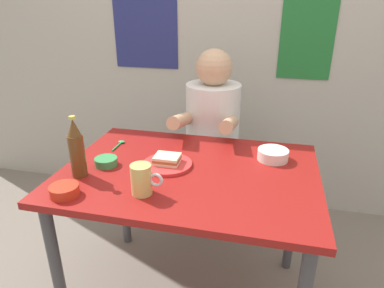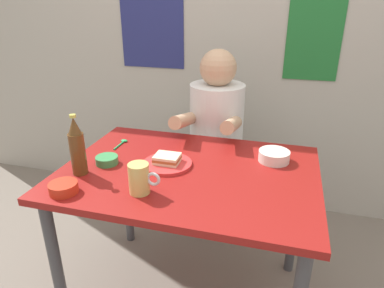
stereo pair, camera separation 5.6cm
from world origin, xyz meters
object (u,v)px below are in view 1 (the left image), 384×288
person_seated (212,119)px  sandwich (167,159)px  plate_orange (167,164)px  dip_bowl_green (106,161)px  dining_table (189,188)px  beer_mug (142,180)px  stool (211,179)px  beer_bottle (77,149)px

person_seated → sandwich: person_seated is taller
plate_orange → dip_bowl_green: 0.27m
sandwich → dining_table: bearing=-7.6°
sandwich → beer_mug: beer_mug is taller
stool → beer_mug: beer_mug is taller
sandwich → dip_bowl_green: sandwich is taller
plate_orange → beer_mug: size_ratio=1.75×
person_seated → beer_bottle: bearing=-118.7°
sandwich → beer_bottle: beer_bottle is taller
person_seated → dip_bowl_green: person_seated is taller
beer_mug → sandwich: bearing=84.9°
person_seated → plate_orange: size_ratio=3.27×
sandwich → beer_bottle: size_ratio=0.42×
stool → beer_bottle: beer_bottle is taller
beer_mug → dip_bowl_green: beer_mug is taller
sandwich → dip_bowl_green: bearing=-167.6°
sandwich → dip_bowl_green: size_ratio=1.10×
beer_bottle → dip_bowl_green: (0.06, 0.11, -0.10)m
sandwich → beer_mug: 0.25m
stool → sandwich: bearing=-98.7°
stool → dip_bowl_green: 0.87m
stool → dip_bowl_green: (-0.36, -0.67, 0.41)m
stool → sandwich: 0.75m
sandwich → beer_mug: (-0.02, -0.25, 0.03)m
dining_table → beer_mug: (-0.13, -0.23, 0.15)m
person_seated → beer_mug: person_seated is taller
dining_table → person_seated: 0.63m
stool → beer_bottle: size_ratio=1.72×
dip_bowl_green → sandwich: bearing=12.4°
person_seated → beer_mug: (-0.12, -0.85, 0.03)m
beer_mug → dip_bowl_green: (-0.24, 0.19, -0.04)m
dip_bowl_green → plate_orange: bearing=12.4°
dip_bowl_green → beer_mug: bearing=-37.6°
dining_table → plate_orange: 0.15m
beer_mug → beer_bottle: size_ratio=0.48×
plate_orange → stool: bearing=81.3°
dining_table → beer_bottle: size_ratio=4.20×
dining_table → beer_mug: beer_mug is taller
stool → sandwich: sandwich is taller
stool → beer_bottle: 1.03m
plate_orange → beer_bottle: size_ratio=0.84×
beer_mug → person_seated: bearing=82.3°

